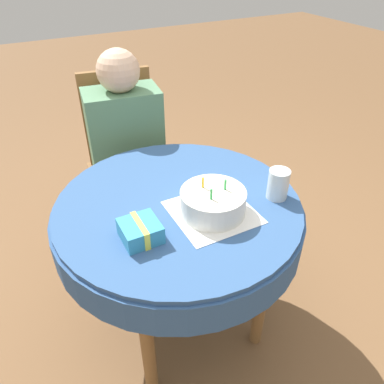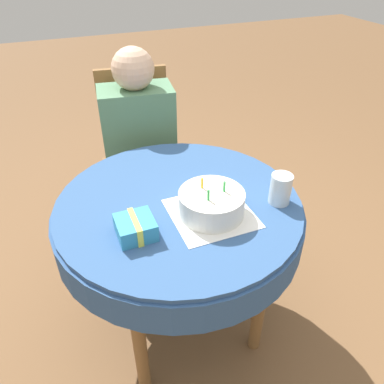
{
  "view_description": "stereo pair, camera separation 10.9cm",
  "coord_description": "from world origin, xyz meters",
  "px_view_note": "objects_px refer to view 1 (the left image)",
  "views": [
    {
      "loc": [
        -0.47,
        -1.01,
        1.53
      ],
      "look_at": [
        0.04,
        -0.03,
        0.75
      ],
      "focal_mm": 35.0,
      "sensor_mm": 36.0,
      "label": 1
    },
    {
      "loc": [
        -0.37,
        -1.05,
        1.53
      ],
      "look_at": [
        0.04,
        -0.03,
        0.75
      ],
      "focal_mm": 35.0,
      "sensor_mm": 36.0,
      "label": 2
    }
  ],
  "objects_px": {
    "birthday_cake": "(213,202)",
    "drinking_glass": "(278,184)",
    "chair": "(126,157)",
    "person": "(126,138)",
    "gift_box": "(140,231)"
  },
  "relations": [
    {
      "from": "birthday_cake",
      "to": "drinking_glass",
      "type": "relative_size",
      "value": 2.0
    },
    {
      "from": "chair",
      "to": "person",
      "type": "distance_m",
      "value": 0.19
    },
    {
      "from": "person",
      "to": "drinking_glass",
      "type": "distance_m",
      "value": 0.87
    },
    {
      "from": "gift_box",
      "to": "person",
      "type": "bearing_deg",
      "value": 74.2
    },
    {
      "from": "chair",
      "to": "person",
      "type": "xyz_separation_m",
      "value": [
        -0.01,
        -0.1,
        0.17
      ]
    },
    {
      "from": "person",
      "to": "birthday_cake",
      "type": "distance_m",
      "value": 0.79
    },
    {
      "from": "chair",
      "to": "drinking_glass",
      "type": "xyz_separation_m",
      "value": [
        0.3,
        -0.91,
        0.27
      ]
    },
    {
      "from": "person",
      "to": "gift_box",
      "type": "relative_size",
      "value": 8.52
    },
    {
      "from": "person",
      "to": "birthday_cake",
      "type": "height_order",
      "value": "person"
    },
    {
      "from": "chair",
      "to": "drinking_glass",
      "type": "relative_size",
      "value": 8.17
    },
    {
      "from": "birthday_cake",
      "to": "gift_box",
      "type": "xyz_separation_m",
      "value": [
        -0.28,
        -0.01,
        -0.01
      ]
    },
    {
      "from": "birthday_cake",
      "to": "drinking_glass",
      "type": "xyz_separation_m",
      "value": [
        0.26,
        -0.03,
        0.01
      ]
    },
    {
      "from": "drinking_glass",
      "to": "gift_box",
      "type": "bearing_deg",
      "value": 177.85
    },
    {
      "from": "person",
      "to": "birthday_cake",
      "type": "bearing_deg",
      "value": -77.92
    },
    {
      "from": "birthday_cake",
      "to": "gift_box",
      "type": "height_order",
      "value": "birthday_cake"
    }
  ]
}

